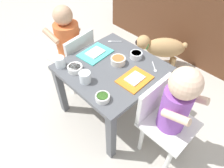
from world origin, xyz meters
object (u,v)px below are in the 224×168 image
object	(u,v)px
spoon_by_left_tray	(154,68)
water_cup_right	(60,62)
cereal_bowl_left_side	(136,55)
water_cup_left	(85,78)
spoon_by_right_tray	(113,41)
dining_table	(112,75)
seated_child_right	(174,106)
food_tray_left	(95,53)
food_tray_right	(135,79)
seated_child_left	(69,41)
veggie_bowl_far	(103,97)
cereal_bowl_right_side	(119,61)
dog	(161,47)
veggie_bowl_near	(75,68)

from	to	relation	value
spoon_by_left_tray	water_cup_right	bearing A→B (deg)	-136.10
cereal_bowl_left_side	spoon_by_left_tray	world-z (taller)	cereal_bowl_left_side
water_cup_left	spoon_by_right_tray	distance (m)	0.44
dining_table	cereal_bowl_left_side	xyz separation A→B (m)	(0.04, 0.18, 0.09)
seated_child_right	food_tray_left	world-z (taller)	seated_child_right
water_cup_right	dining_table	bearing A→B (deg)	44.39
food_tray_right	seated_child_left	bearing A→B (deg)	-177.62
dining_table	spoon_by_left_tray	bearing A→B (deg)	43.31
water_cup_left	food_tray_left	bearing A→B (deg)	127.10
water_cup_left	spoon_by_left_tray	xyz separation A→B (m)	(0.21, 0.38, -0.03)
water_cup_left	veggie_bowl_far	size ratio (longest dim) A/B	0.88
food_tray_right	spoon_by_left_tray	bearing A→B (deg)	84.45
water_cup_left	cereal_bowl_right_side	bearing A→B (deg)	85.64
veggie_bowl_far	spoon_by_left_tray	bearing A→B (deg)	85.22
dog	veggie_bowl_far	distance (m)	0.99
seated_child_right	food_tray_right	bearing A→B (deg)	179.01
seated_child_left	veggie_bowl_near	bearing A→B (deg)	-28.81
dining_table	water_cup_right	xyz separation A→B (m)	(-0.23, -0.23, 0.10)
water_cup_left	spoon_by_left_tray	world-z (taller)	water_cup_left
water_cup_right	veggie_bowl_near	xyz separation A→B (m)	(0.10, 0.04, -0.01)
cereal_bowl_right_side	food_tray_left	bearing A→B (deg)	-167.74
dog	cereal_bowl_right_side	world-z (taller)	cereal_bowl_right_side
water_cup_left	dining_table	bearing A→B (deg)	85.86
dining_table	seated_child_left	xyz separation A→B (m)	(-0.45, -0.01, 0.06)
dog	water_cup_right	world-z (taller)	water_cup_right
water_cup_right	cereal_bowl_left_side	bearing A→B (deg)	56.16
seated_child_left	veggie_bowl_far	distance (m)	0.64
dog	cereal_bowl_left_side	world-z (taller)	cereal_bowl_left_side
water_cup_left	spoon_by_right_tray	world-z (taller)	water_cup_left
dining_table	spoon_by_right_tray	size ratio (longest dim) A/B	7.18
water_cup_right	veggie_bowl_far	xyz separation A→B (m)	(0.39, 0.00, -0.01)
water_cup_right	water_cup_left	bearing A→B (deg)	6.83
food_tray_left	veggie_bowl_far	xyz separation A→B (m)	(0.33, -0.24, 0.01)
spoon_by_right_tray	food_tray_left	bearing A→B (deg)	-84.12
dog	water_cup_right	distance (m)	0.98
seated_child_left	food_tray_left	size ratio (longest dim) A/B	3.05
seated_child_right	cereal_bowl_right_side	bearing A→B (deg)	174.32
cereal_bowl_right_side	veggie_bowl_near	world-z (taller)	cereal_bowl_right_side
food_tray_left	cereal_bowl_right_side	world-z (taller)	cereal_bowl_right_side
seated_child_right	spoon_by_right_tray	world-z (taller)	seated_child_right
water_cup_left	cereal_bowl_right_side	size ratio (longest dim) A/B	0.72
dining_table	seated_child_right	size ratio (longest dim) A/B	0.83
dining_table	water_cup_right	bearing A→B (deg)	-135.61
water_cup_right	cereal_bowl_right_side	world-z (taller)	water_cup_right
water_cup_left	spoon_by_right_tray	size ratio (longest dim) A/B	0.85
water_cup_right	spoon_by_left_tray	world-z (taller)	water_cup_right
water_cup_left	spoon_by_left_tray	bearing A→B (deg)	61.50
dining_table	seated_child_left	bearing A→B (deg)	-178.48
cereal_bowl_right_side	seated_child_right	bearing A→B (deg)	-5.68
veggie_bowl_near	spoon_by_left_tray	distance (m)	0.49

